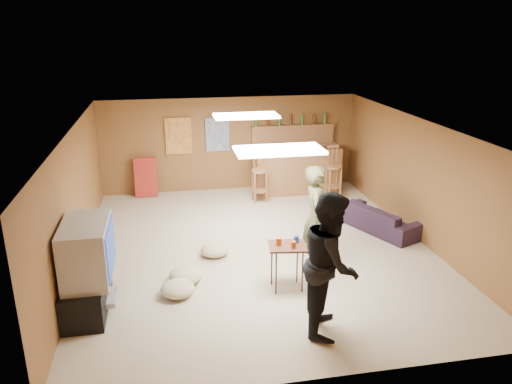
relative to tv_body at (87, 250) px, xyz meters
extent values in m
plane|color=#BBAA8F|center=(2.65, 1.50, -0.90)|extent=(7.00, 7.00, 0.00)
cube|color=silver|center=(2.65, 1.50, 1.30)|extent=(6.00, 7.00, 0.02)
cube|color=brown|center=(2.65, 5.00, 0.20)|extent=(6.00, 0.02, 2.20)
cube|color=brown|center=(2.65, -2.00, 0.20)|extent=(6.00, 0.02, 2.20)
cube|color=brown|center=(-0.35, 1.50, 0.20)|extent=(0.02, 7.00, 2.20)
cube|color=brown|center=(5.65, 1.50, 0.20)|extent=(0.02, 7.00, 2.20)
cube|color=black|center=(-0.07, 0.00, -0.65)|extent=(0.55, 1.30, 0.50)
cube|color=#B2B2B7|center=(0.15, 0.00, -0.75)|extent=(0.35, 0.50, 0.08)
cube|color=#B2B2B7|center=(0.00, 0.00, 0.00)|extent=(0.60, 1.10, 0.80)
cube|color=navy|center=(0.31, 0.00, 0.00)|extent=(0.02, 0.95, 0.65)
cube|color=#935E35|center=(4.15, 4.45, -0.35)|extent=(2.00, 0.60, 1.10)
cube|color=#381B12|center=(4.15, 4.20, 0.20)|extent=(2.10, 0.12, 0.05)
cube|color=#935E35|center=(4.15, 4.90, 0.60)|extent=(2.00, 0.18, 0.05)
cube|color=#935E35|center=(4.15, 4.92, 0.30)|extent=(2.00, 0.14, 0.60)
cube|color=#BF3F26|center=(1.45, 4.96, 0.45)|extent=(0.60, 0.03, 0.85)
cube|color=#334C99|center=(2.35, 4.96, 0.45)|extent=(0.55, 0.03, 0.80)
cube|color=#B62A21|center=(0.65, 4.80, -0.45)|extent=(0.50, 0.26, 0.91)
cube|color=white|center=(2.65, 0.00, 1.27)|extent=(1.20, 0.60, 0.04)
cube|color=white|center=(2.65, 2.70, 1.27)|extent=(1.20, 0.60, 0.04)
imported|color=#50522F|center=(3.43, 0.65, -0.03)|extent=(0.58, 0.72, 1.73)
imported|color=black|center=(3.09, -1.04, 0.04)|extent=(0.98, 1.10, 1.88)
imported|color=black|center=(5.11, 1.91, -0.65)|extent=(1.28, 1.81, 0.49)
cube|color=#381B12|center=(2.81, 0.05, -0.55)|extent=(0.60, 0.51, 0.71)
cylinder|color=#B9340C|center=(2.69, 0.08, -0.13)|extent=(0.10, 0.10, 0.12)
cylinder|color=#B9340C|center=(2.87, -0.05, -0.14)|extent=(0.08, 0.08, 0.10)
cylinder|color=navy|center=(2.96, 0.13, -0.14)|extent=(0.08, 0.08, 0.11)
ellipsoid|color=tan|center=(1.32, 0.52, -0.78)|extent=(0.56, 0.56, 0.23)
ellipsoid|color=tan|center=(1.86, 1.37, -0.79)|extent=(0.55, 0.55, 0.22)
ellipsoid|color=tan|center=(1.18, 0.14, -0.79)|extent=(0.65, 0.65, 0.23)
camera|label=1|loc=(1.11, -6.44, 2.91)|focal=35.00mm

